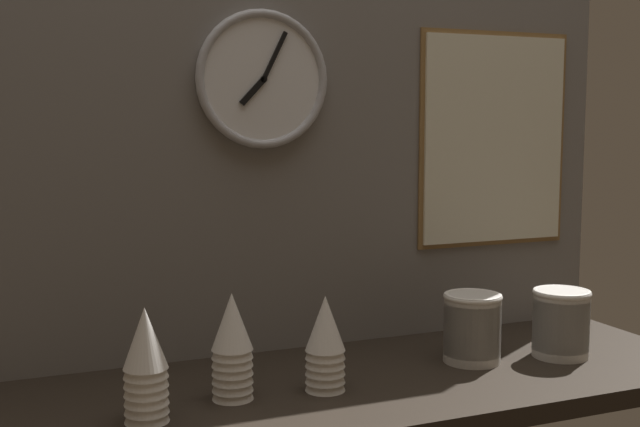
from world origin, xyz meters
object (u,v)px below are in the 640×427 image
cup_stack_center_left (232,346)px  bowl_stack_far_right (561,322)px  cup_stack_left (146,365)px  menu_board (494,140)px  cup_stack_center (325,343)px  bowl_stack_right (473,327)px  wall_clock (262,79)px

cup_stack_center_left → bowl_stack_far_right: 76.38cm
cup_stack_left → menu_board: 106.92cm
cup_stack_center → menu_board: size_ratio=0.35×
cup_stack_left → menu_board: (94.50, 32.58, 37.95)cm
cup_stack_left → bowl_stack_far_right: size_ratio=1.35×
cup_stack_center_left → bowl_stack_right: bearing=2.7°
cup_stack_center_left → bowl_stack_far_right: (76.33, -1.45, -2.36)cm
cup_stack_left → bowl_stack_far_right: (93.69, 3.96, -2.36)cm
cup_stack_center_left → bowl_stack_right: cup_stack_center_left is taller
cup_stack_center_left → bowl_stack_far_right: cup_stack_center_left is taller
cup_stack_center → bowl_stack_far_right: 58.07cm
cup_stack_center → bowl_stack_far_right: bearing=0.8°
cup_stack_center → wall_clock: (-3.00, 28.50, 52.54)cm
wall_clock → bowl_stack_right: bearing=-30.4°
bowl_stack_far_right → cup_stack_left: bearing=-177.6°
cup_stack_center → cup_stack_center_left: 18.44cm
cup_stack_center → cup_stack_center_left: cup_stack_center_left is taller
cup_stack_center_left → bowl_stack_right: (55.61, 2.65, -2.36)cm
cup_stack_center_left → bowl_stack_far_right: bearing=-1.1°
cup_stack_center → cup_stack_center_left: size_ratio=0.92×
bowl_stack_far_right → wall_clock: bearing=155.6°
bowl_stack_right → bowl_stack_far_right: 21.12cm
cup_stack_center → cup_stack_left: cup_stack_left is taller
wall_clock → cup_stack_center: bearing=-84.0°
cup_stack_center_left → wall_clock: bearing=59.8°
bowl_stack_right → wall_clock: bearing=149.6°
wall_clock → menu_board: wall_clock is taller
cup_stack_center_left → wall_clock: wall_clock is taller
cup_stack_left → cup_stack_center_left: bearing=17.3°
cup_stack_left → bowl_stack_right: (72.97, 8.06, -2.36)cm
cup_stack_left → cup_stack_center_left: size_ratio=1.00×
bowl_stack_far_right → menu_board: size_ratio=0.28×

